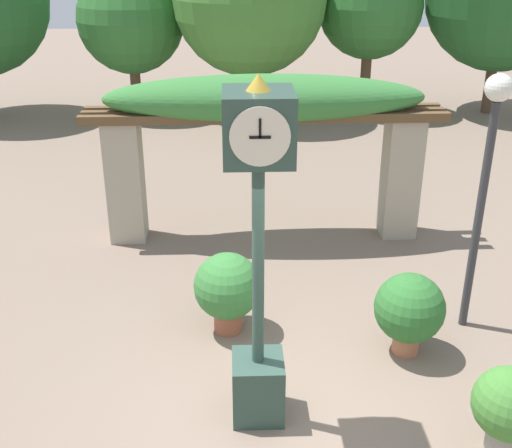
{
  "coord_description": "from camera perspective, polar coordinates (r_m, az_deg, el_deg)",
  "views": [
    {
      "loc": [
        -0.5,
        -5.24,
        4.51
      ],
      "look_at": [
        -0.28,
        0.49,
        1.92
      ],
      "focal_mm": 45.0,
      "sensor_mm": 36.0,
      "label": 1
    }
  ],
  "objects": [
    {
      "name": "ground_plane",
      "position": [
        6.93,
        2.56,
        -16.28
      ],
      "size": [
        60.0,
        60.0,
        0.0
      ],
      "primitive_type": "plane",
      "color": "#7F6B5B"
    },
    {
      "name": "potted_plant_far_left",
      "position": [
        7.82,
        -2.56,
        -5.72
      ],
      "size": [
        0.82,
        0.82,
        1.04
      ],
      "color": "#9E563D",
      "rests_on": "ground"
    },
    {
      "name": "lamp_post",
      "position": [
        7.72,
        19.95,
        5.7
      ],
      "size": [
        0.31,
        0.31,
        3.16
      ],
      "color": "#333338",
      "rests_on": "ground"
    },
    {
      "name": "pedestal_clock",
      "position": [
        5.86,
        0.19,
        -2.43
      ],
      "size": [
        0.6,
        0.65,
        3.48
      ],
      "color": "#2D473D",
      "rests_on": "ground"
    },
    {
      "name": "potted_plant_far_right",
      "position": [
        7.63,
        13.47,
        -7.41
      ],
      "size": [
        0.82,
        0.82,
        1.01
      ],
      "color": "#B26B4C",
      "rests_on": "ground"
    },
    {
      "name": "tree_line",
      "position": [
        17.38,
        0.48,
        19.24
      ],
      "size": [
        17.32,
        4.13,
        5.11
      ],
      "color": "brown",
      "rests_on": "ground"
    },
    {
      "name": "potted_plant_near_left",
      "position": [
        6.58,
        21.59,
        -14.87
      ],
      "size": [
        0.7,
        0.7,
        0.91
      ],
      "color": "gray",
      "rests_on": "ground"
    },
    {
      "name": "pergola",
      "position": [
        9.86,
        0.76,
        9.47
      ],
      "size": [
        5.51,
        1.14,
        2.62
      ],
      "color": "#A89E89",
      "rests_on": "ground"
    }
  ]
}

